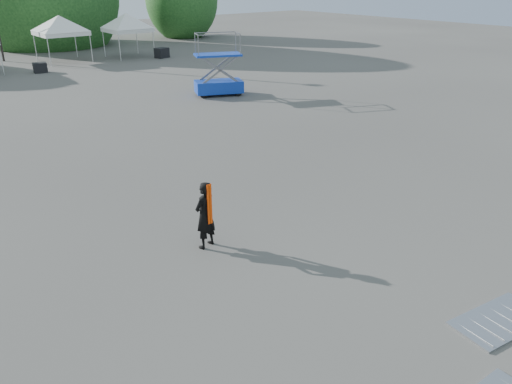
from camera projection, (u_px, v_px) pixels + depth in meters
ground at (205, 221)px, 13.51m from camera, size 120.00×120.00×0.00m
tree_far_e at (182, 0)px, 51.04m from camera, size 3.84×3.84×5.84m
tent_f at (59, 19)px, 36.63m from camera, size 4.68×4.68×3.88m
tent_g at (126, 17)px, 38.69m from camera, size 4.36×4.36×3.88m
man at (205, 215)px, 11.91m from camera, size 0.71×0.56×1.70m
scissor_lift at (218, 65)px, 26.77m from camera, size 2.83×2.18×3.28m
barrier_mid at (500, 320)px, 9.59m from camera, size 2.04×1.24×0.06m
crate_mid at (40, 68)px, 33.50m from camera, size 0.94×0.78×0.66m
crate_east at (162, 53)px, 39.42m from camera, size 1.13×0.98×0.76m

